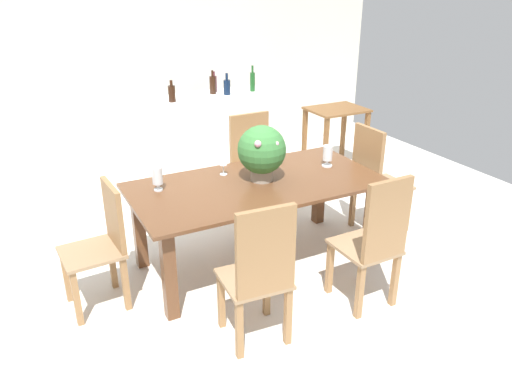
{
  "coord_description": "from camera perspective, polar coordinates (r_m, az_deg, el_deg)",
  "views": [
    {
      "loc": [
        -1.74,
        -3.6,
        2.32
      ],
      "look_at": [
        0.01,
        -0.22,
        0.65
      ],
      "focal_mm": 34.97,
      "sensor_mm": 36.0,
      "label": 1
    }
  ],
  "objects": [
    {
      "name": "flower_centerpiece",
      "position": [
        4.05,
        0.67,
        4.7
      ],
      "size": [
        0.4,
        0.4,
        0.46
      ],
      "color": "gray",
      "rests_on": "dining_table"
    },
    {
      "name": "chair_far_right",
      "position": [
        5.13,
        -0.28,
        3.78
      ],
      "size": [
        0.48,
        0.45,
        1.03
      ],
      "rotation": [
        0.0,
        0.0,
        0.02
      ],
      "color": "olive",
      "rests_on": "ground"
    },
    {
      "name": "chair_near_right",
      "position": [
        3.69,
        13.48,
        -5.26
      ],
      "size": [
        0.41,
        0.44,
        1.07
      ],
      "rotation": [
        0.0,
        0.0,
        3.15
      ],
      "color": "olive",
      "rests_on": "ground"
    },
    {
      "name": "side_table",
      "position": [
        6.46,
        9.13,
        7.88
      ],
      "size": [
        0.7,
        0.56,
        0.77
      ],
      "color": "brown",
      "rests_on": "ground"
    },
    {
      "name": "dining_table",
      "position": [
        4.13,
        0.07,
        -0.47
      ],
      "size": [
        2.06,
        1.04,
        0.75
      ],
      "color": "brown",
      "rests_on": "ground"
    },
    {
      "name": "wine_glass",
      "position": [
        4.22,
        -3.77,
        3.39
      ],
      "size": [
        0.07,
        0.07,
        0.15
      ],
      "color": "silver",
      "rests_on": "dining_table"
    },
    {
      "name": "crystal_vase_center_near",
      "position": [
        3.97,
        -11.22,
        1.75
      ],
      "size": [
        0.08,
        0.08,
        0.2
      ],
      "color": "silver",
      "rests_on": "dining_table"
    },
    {
      "name": "wine_bottle_clear",
      "position": [
        6.11,
        -4.98,
        12.14
      ],
      "size": [
        0.07,
        0.07,
        0.28
      ],
      "color": "black",
      "rests_on": "kitchen_counter"
    },
    {
      "name": "kitchen_counter",
      "position": [
        6.2,
        -5.53,
        6.51
      ],
      "size": [
        1.54,
        0.53,
        0.99
      ],
      "primitive_type": "cube",
      "color": "white",
      "rests_on": "ground"
    },
    {
      "name": "wine_bottle_green",
      "position": [
        6.22,
        -0.4,
        12.56
      ],
      "size": [
        0.06,
        0.06,
        0.31
      ],
      "color": "#194C1E",
      "rests_on": "kitchen_counter"
    },
    {
      "name": "chair_foot_end",
      "position": [
        4.81,
        13.38,
        1.73
      ],
      "size": [
        0.48,
        0.42,
        1.06
      ],
      "rotation": [
        0.0,
        0.0,
        1.59
      ],
      "color": "olive",
      "rests_on": "ground"
    },
    {
      "name": "crystal_vase_left",
      "position": [
        4.45,
        8.2,
        4.29
      ],
      "size": [
        0.09,
        0.09,
        0.19
      ],
      "color": "silver",
      "rests_on": "dining_table"
    },
    {
      "name": "chair_near_left",
      "position": [
        3.22,
        0.46,
        -9.07
      ],
      "size": [
        0.45,
        0.45,
        1.06
      ],
      "rotation": [
        0.0,
        0.0,
        3.07
      ],
      "color": "olive",
      "rests_on": "ground"
    },
    {
      "name": "wine_bottle_amber",
      "position": [
        6.05,
        -3.34,
        11.94
      ],
      "size": [
        0.08,
        0.08,
        0.25
      ],
      "color": "#0F1E38",
      "rests_on": "kitchen_counter"
    },
    {
      "name": "back_wall",
      "position": [
        6.52,
        -11.96,
        14.24
      ],
      "size": [
        6.4,
        0.1,
        2.6
      ],
      "primitive_type": "cube",
      "color": "beige",
      "rests_on": "ground"
    },
    {
      "name": "wine_bottle_tall",
      "position": [
        6.22,
        -4.79,
        12.25
      ],
      "size": [
        0.06,
        0.06,
        0.25
      ],
      "color": "#511E28",
      "rests_on": "kitchen_counter"
    },
    {
      "name": "chair_head_end",
      "position": [
        3.83,
        -17.1,
        -5.36
      ],
      "size": [
        0.45,
        0.44,
        0.95
      ],
      "rotation": [
        0.0,
        0.0,
        -1.51
      ],
      "color": "olive",
      "rests_on": "ground"
    },
    {
      "name": "wine_bottle_dark",
      "position": [
        5.77,
        -9.61,
        11.08
      ],
      "size": [
        0.08,
        0.08,
        0.24
      ],
      "color": "black",
      "rests_on": "kitchen_counter"
    },
    {
      "name": "ground_plane",
      "position": [
        4.62,
        -1.42,
        -6.4
      ],
      "size": [
        7.04,
        7.04,
        0.0
      ],
      "primitive_type": "plane",
      "color": "silver"
    }
  ]
}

